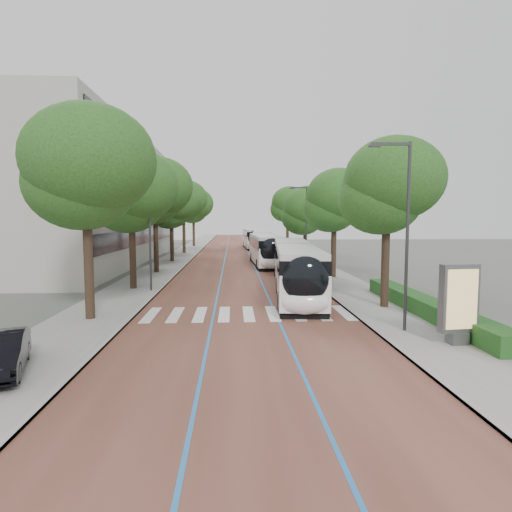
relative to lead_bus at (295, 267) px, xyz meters
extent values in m
plane|color=#51544C|center=(-3.60, -7.91, -1.63)|extent=(160.00, 160.00, 0.00)
cube|color=brown|center=(-3.60, 32.09, -1.62)|extent=(11.00, 140.00, 0.02)
cube|color=gray|center=(-11.10, 32.09, -1.57)|extent=(4.00, 140.00, 0.12)
cube|color=gray|center=(3.90, 32.09, -1.57)|extent=(4.00, 140.00, 0.12)
cube|color=gray|center=(-9.20, 32.09, -1.57)|extent=(0.20, 140.00, 0.14)
cube|color=gray|center=(2.00, 32.09, -1.57)|extent=(0.20, 140.00, 0.14)
cube|color=silver|center=(-8.40, -6.91, -1.60)|extent=(0.55, 3.60, 0.01)
cube|color=silver|center=(-7.15, -6.91, -1.60)|extent=(0.55, 3.60, 0.01)
cube|color=silver|center=(-5.90, -6.91, -1.60)|extent=(0.55, 3.60, 0.01)
cube|color=silver|center=(-4.65, -6.91, -1.60)|extent=(0.55, 3.60, 0.01)
cube|color=silver|center=(-3.40, -6.91, -1.60)|extent=(0.55, 3.60, 0.01)
cube|color=silver|center=(-2.15, -6.91, -1.60)|extent=(0.55, 3.60, 0.01)
cube|color=silver|center=(-0.90, -6.91, -1.60)|extent=(0.55, 3.60, 0.01)
cube|color=silver|center=(0.35, -6.91, -1.60)|extent=(0.55, 3.60, 0.01)
cube|color=silver|center=(1.60, -6.91, -1.60)|extent=(0.55, 3.60, 0.01)
cube|color=#2369AF|center=(-5.20, 32.09, -1.60)|extent=(0.12, 126.00, 0.01)
cube|color=#2369AF|center=(-2.00, 32.09, -1.60)|extent=(0.12, 126.00, 0.01)
cube|color=#A19E95|center=(-23.10, 20.09, 5.37)|extent=(18.00, 40.00, 14.00)
cube|color=black|center=(-14.05, 20.09, 1.37)|extent=(0.12, 38.00, 1.60)
cube|color=black|center=(-14.05, 20.09, 4.57)|extent=(0.12, 38.00, 1.60)
cube|color=black|center=(-14.05, 20.09, 7.77)|extent=(0.12, 38.00, 1.60)
cube|color=black|center=(-14.05, 20.09, 10.77)|extent=(0.12, 38.00, 1.60)
cube|color=#1A4217|center=(5.50, -7.91, -1.11)|extent=(1.20, 14.00, 0.80)
cylinder|color=#333335|center=(3.20, -10.91, 2.49)|extent=(0.14, 0.14, 8.00)
cube|color=#333335|center=(2.40, -10.91, 6.39)|extent=(1.70, 0.12, 0.12)
cube|color=#333335|center=(1.70, -10.91, 6.31)|extent=(0.50, 0.20, 0.10)
cylinder|color=#333335|center=(3.20, 14.09, 2.49)|extent=(0.14, 0.14, 8.00)
cube|color=#333335|center=(2.40, 14.09, 6.39)|extent=(1.70, 0.12, 0.12)
cube|color=#333335|center=(1.70, 14.09, 6.31)|extent=(0.50, 0.20, 0.10)
cylinder|color=#333335|center=(-9.70, 0.09, 2.49)|extent=(0.14, 0.14, 8.00)
cylinder|color=black|center=(-11.10, -7.91, 0.88)|extent=(0.44, 0.44, 5.02)
ellipsoid|color=#1D4917|center=(-11.10, -7.91, 5.44)|extent=(6.10, 6.10, 5.18)
cylinder|color=black|center=(-11.10, 1.09, 0.69)|extent=(0.44, 0.44, 4.64)
ellipsoid|color=#1D4917|center=(-11.10, 1.09, 4.91)|extent=(5.86, 5.86, 4.98)
cylinder|color=black|center=(-11.10, 10.09, 0.90)|extent=(0.44, 0.44, 5.06)
ellipsoid|color=#1D4917|center=(-11.10, 10.09, 5.51)|extent=(6.20, 6.20, 5.27)
cylinder|color=black|center=(-11.10, 20.09, 0.61)|extent=(0.44, 0.44, 4.48)
ellipsoid|color=#1D4917|center=(-11.10, 20.09, 4.68)|extent=(5.65, 5.65, 4.80)
cylinder|color=black|center=(-11.10, 32.09, 0.90)|extent=(0.44, 0.44, 5.05)
ellipsoid|color=#1D4917|center=(-11.10, 32.09, 5.49)|extent=(6.12, 6.12, 5.21)
cylinder|color=black|center=(-11.10, 47.09, 0.84)|extent=(0.44, 0.44, 4.93)
ellipsoid|color=#1D4917|center=(-11.10, 47.09, 5.31)|extent=(6.46, 6.46, 5.49)
cylinder|color=black|center=(4.10, -5.91, 0.66)|extent=(0.44, 0.44, 4.58)
ellipsoid|color=#1D4917|center=(4.10, -5.91, 4.83)|extent=(5.27, 5.27, 4.48)
cylinder|color=black|center=(4.10, 6.09, 0.57)|extent=(0.44, 0.44, 4.39)
ellipsoid|color=#1D4917|center=(4.10, 6.09, 4.56)|extent=(5.24, 5.24, 4.45)
cylinder|color=black|center=(4.10, 20.09, 0.36)|extent=(0.44, 0.44, 3.98)
ellipsoid|color=#1D4917|center=(4.10, 20.09, 3.99)|extent=(5.76, 5.76, 4.90)
cylinder|color=black|center=(4.10, 36.09, 0.81)|extent=(0.44, 0.44, 4.87)
ellipsoid|color=#1D4917|center=(4.10, 36.09, 5.24)|extent=(5.49, 5.49, 4.66)
cylinder|color=black|center=(0.11, 1.30, 0.15)|extent=(2.37, 1.09, 2.30)
cube|color=white|center=(-0.32, -3.82, -0.37)|extent=(3.28, 9.54, 1.82)
cube|color=black|center=(-0.32, -3.82, 0.77)|extent=(3.30, 9.35, 0.97)
cube|color=silver|center=(-0.32, -3.82, 1.42)|extent=(3.21, 9.35, 0.31)
cube|color=black|center=(-0.32, -3.82, -1.45)|extent=(3.20, 9.16, 0.35)
cube|color=white|center=(0.47, 5.60, -0.37)|extent=(3.14, 7.92, 1.82)
cube|color=black|center=(0.47, 5.60, 0.77)|extent=(3.17, 7.77, 0.97)
cube|color=silver|center=(0.47, 5.60, 1.42)|extent=(3.08, 7.76, 0.31)
cube|color=black|center=(0.47, 5.60, -1.45)|extent=(3.07, 7.61, 0.35)
ellipsoid|color=black|center=(-0.70, -8.33, 0.38)|extent=(2.43, 1.29, 2.28)
ellipsoid|color=white|center=(-0.71, -8.38, -0.76)|extent=(2.43, 1.19, 1.14)
cylinder|color=black|center=(-1.64, -5.99, -1.13)|extent=(0.38, 1.02, 1.00)
cylinder|color=black|center=(0.61, -6.18, -1.13)|extent=(0.38, 1.02, 1.00)
cylinder|color=black|center=(-0.51, 7.36, -1.13)|extent=(0.38, 1.02, 1.00)
cylinder|color=black|center=(1.74, 7.17, -1.13)|extent=(0.38, 1.02, 1.00)
cylinder|color=black|center=(-1.19, -0.65, -1.13)|extent=(0.38, 1.02, 1.00)
cylinder|color=black|center=(1.06, -0.84, -1.13)|extent=(0.38, 1.02, 1.00)
cube|color=white|center=(-0.78, 16.38, -0.37)|extent=(2.90, 12.08, 1.82)
cube|color=black|center=(-0.78, 16.38, 0.77)|extent=(2.93, 11.84, 0.97)
cube|color=silver|center=(-0.78, 16.38, 1.42)|extent=(2.84, 11.84, 0.31)
cube|color=black|center=(-0.78, 16.38, -1.45)|extent=(2.84, 11.60, 0.35)
ellipsoid|color=black|center=(-0.58, 10.54, 0.38)|extent=(2.39, 1.18, 2.28)
ellipsoid|color=white|center=(-0.58, 10.49, -0.76)|extent=(2.38, 1.08, 1.14)
cylinder|color=black|center=(-1.78, 12.75, -1.13)|extent=(0.33, 1.01, 1.00)
cylinder|color=black|center=(0.47, 12.82, -1.13)|extent=(0.33, 1.01, 1.00)
cylinder|color=black|center=(-2.03, 20.14, -1.13)|extent=(0.33, 1.01, 1.00)
cylinder|color=black|center=(0.23, 20.22, -1.13)|extent=(0.33, 1.01, 1.00)
cube|color=white|center=(-0.14, 29.84, -0.37)|extent=(3.33, 12.14, 1.82)
cube|color=black|center=(-0.14, 29.84, 0.77)|extent=(3.35, 11.91, 0.97)
cube|color=silver|center=(-0.14, 29.84, 1.42)|extent=(3.26, 11.90, 0.31)
cube|color=black|center=(-0.14, 29.84, -1.45)|extent=(3.25, 11.66, 0.35)
ellipsoid|color=black|center=(-0.55, 24.00, 0.38)|extent=(2.42, 1.26, 2.28)
ellipsoid|color=white|center=(-0.55, 23.95, -0.76)|extent=(2.41, 1.16, 1.14)
cylinder|color=black|center=(-1.52, 26.33, -1.13)|extent=(0.37, 1.02, 1.00)
cylinder|color=black|center=(0.74, 26.17, -1.13)|extent=(0.37, 1.02, 1.00)
cylinder|color=black|center=(-1.00, 33.71, -1.13)|extent=(0.37, 1.02, 1.00)
cylinder|color=black|center=(1.25, 33.55, -1.13)|extent=(0.37, 1.02, 1.00)
cube|color=white|center=(-1.00, 42.17, -0.37)|extent=(2.89, 12.08, 1.82)
cube|color=black|center=(-1.00, 42.17, 0.77)|extent=(2.93, 11.84, 0.97)
cube|color=silver|center=(-1.00, 42.17, 1.42)|extent=(2.84, 11.83, 0.31)
cube|color=black|center=(-1.00, 42.17, -1.45)|extent=(2.83, 11.59, 0.35)
ellipsoid|color=black|center=(-0.81, 36.33, 0.38)|extent=(2.38, 1.18, 2.28)
ellipsoid|color=white|center=(-0.81, 36.28, -0.76)|extent=(2.38, 1.08, 1.14)
cylinder|color=black|center=(-2.01, 38.54, -1.13)|extent=(0.33, 1.01, 1.00)
cylinder|color=black|center=(0.25, 38.61, -1.13)|extent=(0.33, 1.01, 1.00)
cylinder|color=black|center=(-2.25, 45.94, -1.13)|extent=(0.33, 1.01, 1.00)
cylinder|color=black|center=(0.00, 46.01, -1.13)|extent=(0.33, 1.01, 1.00)
cube|color=#59595B|center=(4.43, -12.97, -1.28)|extent=(0.74, 0.64, 0.46)
cube|color=#59595B|center=(4.43, -12.97, 0.26)|extent=(1.52, 0.56, 2.62)
cube|color=tan|center=(4.45, -13.18, 0.26)|extent=(1.25, 0.16, 2.28)
imported|color=black|center=(-11.42, -15.30, -0.87)|extent=(2.55, 4.10, 1.27)
camera|label=1|loc=(-4.18, -28.64, 3.30)|focal=30.00mm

